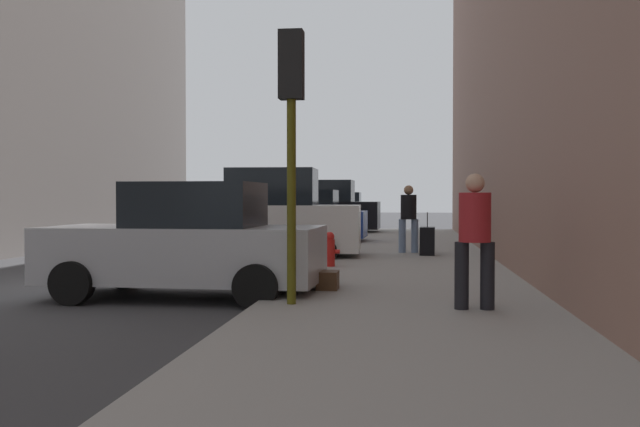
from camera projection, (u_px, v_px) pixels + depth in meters
ground_plane at (54, 288)px, 12.23m from camera, size 120.00×120.00×0.00m
sidewalk at (406, 289)px, 11.51m from camera, size 4.00×40.00×0.15m
parked_silver_sedan at (187, 243)px, 10.96m from camera, size 4.26×2.17×1.79m
parked_white_van at (267, 219)px, 17.21m from camera, size 4.67×2.19×2.25m
parked_blue_sedan at (302, 219)px, 23.10m from camera, size 4.24×2.13×1.79m
parked_black_suv at (324, 210)px, 29.18m from camera, size 4.65×2.16×2.25m
parked_gray_coupe at (338, 211)px, 35.10m from camera, size 4.20×2.06×1.79m
fire_hydrant at (330, 249)px, 14.52m from camera, size 0.42×0.22×0.70m
traffic_light at (291, 106)px, 9.36m from camera, size 0.32×0.32×3.60m
pedestrian_in_jeans at (409, 215)px, 18.07m from camera, size 0.52×0.46×1.71m
pedestrian_in_red_jacket at (475, 234)px, 8.94m from camera, size 0.51×0.42×1.71m
rolling_suitcase at (427, 241)px, 17.36m from camera, size 0.39×0.58×1.04m
duffel_bag at (328, 280)px, 10.91m from camera, size 0.32×0.44×0.28m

